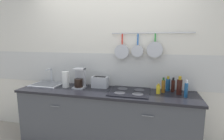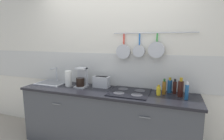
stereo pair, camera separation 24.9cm
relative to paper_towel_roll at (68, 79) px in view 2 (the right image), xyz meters
name	(u,v)px [view 2 (the right image)]	position (x,y,z in m)	size (l,w,h in m)	color
wall_back	(113,63)	(0.66, 0.31, 0.25)	(7.20, 0.15, 2.60)	silver
cabinet_base	(105,120)	(0.65, -0.04, -0.59)	(2.60, 0.59, 0.87)	#3F4247
countertop	(105,92)	(0.65, -0.04, -0.14)	(2.64, 0.62, 0.03)	black
sink_basin	(52,82)	(-0.38, 0.07, -0.11)	(0.48, 0.38, 0.26)	#B7BABF
paper_towel_roll	(68,79)	(0.00, 0.00, 0.00)	(0.11, 0.11, 0.25)	white
coffee_maker	(82,79)	(0.23, 0.02, 0.00)	(0.17, 0.18, 0.31)	#B7BABF
toaster	(101,82)	(0.53, 0.12, -0.04)	(0.27, 0.14, 0.18)	#B7BABF
cooktop	(130,92)	(1.02, -0.01, -0.12)	(0.56, 0.53, 0.01)	black
bottle_sesame_oil	(159,91)	(1.42, 0.02, -0.06)	(0.06, 0.06, 0.14)	yellow
bottle_olive_oil	(164,87)	(1.49, 0.09, -0.03)	(0.05, 0.05, 0.22)	#8C5919
bottle_hot_sauce	(170,86)	(1.56, 0.19, -0.03)	(0.06, 0.06, 0.22)	navy
bottle_dish_soap	(175,87)	(1.62, 0.16, -0.03)	(0.05, 0.05, 0.21)	#33140F
bottle_vinegar	(181,88)	(1.70, 0.05, -0.01)	(0.07, 0.07, 0.25)	#33140F
bottle_cooking_wine	(187,92)	(1.77, -0.06, -0.02)	(0.04, 0.04, 0.23)	navy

